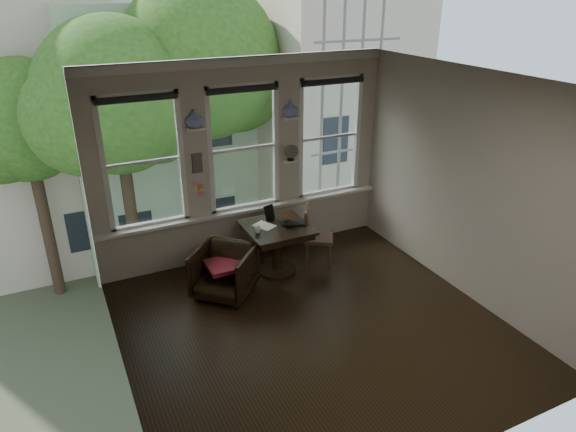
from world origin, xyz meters
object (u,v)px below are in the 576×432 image
side_chair_right (319,237)px  laptop (293,225)px  mug (258,230)px  armchair_left (224,272)px  table (277,249)px

side_chair_right → laptop: 0.55m
laptop → mug: mug is taller
armchair_left → laptop: bearing=50.4°
side_chair_right → mug: (-0.99, -0.02, 0.33)m
side_chair_right → mug: size_ratio=10.28×
armchair_left → mug: mug is taller
mug → laptop: bearing=-2.5°
table → mug: bearing=-167.0°
armchair_left → side_chair_right: bearing=49.9°
armchair_left → side_chair_right: (1.55, 0.18, 0.11)m
table → side_chair_right: bearing=-5.0°
side_chair_right → mug: 1.04m
side_chair_right → armchair_left: bearing=127.2°
table → side_chair_right: size_ratio=0.98×
mug → table: bearing=13.0°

